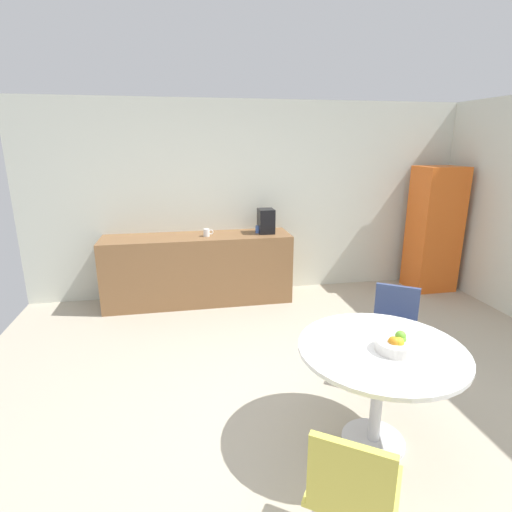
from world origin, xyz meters
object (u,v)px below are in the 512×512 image
(mug_white, at_px, (259,229))
(fruit_bowl, at_px, (396,344))
(locker_cabinet, at_px, (434,229))
(chair_yellow, at_px, (352,486))
(coffee_maker, at_px, (266,221))
(round_table, at_px, (380,366))
(chair_navy, at_px, (394,322))
(mug_green, at_px, (207,233))

(mug_white, bearing_deg, fruit_bowl, -83.76)
(locker_cabinet, height_order, chair_yellow, locker_cabinet)
(coffee_maker, bearing_deg, locker_cabinet, -2.37)
(round_table, xyz_separation_m, chair_yellow, (-0.55, -0.80, -0.09))
(locker_cabinet, distance_m, chair_navy, 2.64)
(round_table, relative_size, fruit_bowl, 4.20)
(locker_cabinet, height_order, round_table, locker_cabinet)
(locker_cabinet, relative_size, mug_white, 13.54)
(mug_white, height_order, coffee_maker, coffee_maker)
(chair_navy, relative_size, mug_white, 6.43)
(chair_yellow, height_order, chair_navy, same)
(chair_navy, height_order, mug_green, mug_green)
(round_table, distance_m, chair_navy, 0.98)
(locker_cabinet, bearing_deg, chair_yellow, -127.82)
(locker_cabinet, bearing_deg, coffee_maker, 177.63)
(chair_yellow, distance_m, fruit_bowl, 1.00)
(mug_white, relative_size, coffee_maker, 0.40)
(coffee_maker, bearing_deg, chair_navy, -70.99)
(locker_cabinet, xyz_separation_m, mug_white, (-2.51, 0.12, 0.07))
(fruit_bowl, xyz_separation_m, coffee_maker, (-0.23, 2.95, 0.26))
(chair_yellow, relative_size, mug_white, 6.43)
(round_table, xyz_separation_m, coffee_maker, (-0.17, 2.89, 0.44))
(round_table, height_order, mug_white, mug_white)
(mug_green, xyz_separation_m, coffee_maker, (0.78, 0.05, 0.11))
(chair_yellow, bearing_deg, chair_navy, 55.39)
(round_table, bearing_deg, chair_navy, 55.06)
(chair_navy, bearing_deg, mug_white, 111.04)
(round_table, distance_m, mug_green, 3.02)
(mug_white, bearing_deg, coffee_maker, -14.81)
(locker_cabinet, relative_size, mug_green, 13.54)
(chair_navy, bearing_deg, mug_green, 126.31)
(round_table, height_order, fruit_bowl, fruit_bowl)
(coffee_maker, bearing_deg, round_table, -86.71)
(locker_cabinet, bearing_deg, round_table, -128.78)
(chair_yellow, relative_size, mug_green, 6.43)
(round_table, height_order, chair_yellow, chair_yellow)
(round_table, height_order, mug_green, mug_green)
(chair_navy, distance_m, fruit_bowl, 1.02)
(chair_yellow, xyz_separation_m, mug_white, (0.29, 3.72, 0.43))
(chair_yellow, bearing_deg, round_table, 55.72)
(chair_yellow, bearing_deg, fruit_bowl, 50.54)
(mug_green, bearing_deg, round_table, -71.53)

